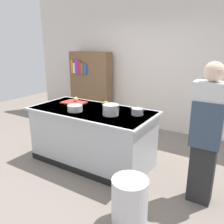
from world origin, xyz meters
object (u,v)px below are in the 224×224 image
onion (76,99)px  juice_cup (106,105)px  sauce_pan (137,112)px  bookshelf (91,87)px  mixing_bowl (75,108)px  person_chef (207,132)px  stock_pot (111,110)px  trash_bin (130,201)px

onion → juice_cup: bearing=0.3°
sauce_pan → juice_cup: (-0.59, 0.08, 0.00)m
sauce_pan → bookshelf: size_ratio=0.14×
mixing_bowl → person_chef: person_chef is taller
stock_pot → person_chef: bearing=-0.9°
person_chef → sauce_pan: bearing=84.8°
sauce_pan → juice_cup: size_ratio=2.38×
onion → sauce_pan: bearing=-3.5°
sauce_pan → mixing_bowl: bearing=-159.8°
mixing_bowl → sauce_pan: bearing=20.2°
onion → person_chef: (2.22, -0.31, -0.05)m
stock_pot → mixing_bowl: bearing=-168.1°
stock_pot → juice_cup: stock_pot is taller
sauce_pan → bookshelf: bookshelf is taller
stock_pot → juice_cup: size_ratio=2.98×
stock_pot → trash_bin: (0.75, -0.81, -0.71)m
juice_cup → person_chef: person_chef is taller
onion → bookshelf: 1.81m
stock_pot → person_chef: size_ratio=0.17×
juice_cup → mixing_bowl: bearing=-126.5°
mixing_bowl → person_chef: (1.89, 0.10, -0.03)m
trash_bin → bookshelf: bearing=133.0°
mixing_bowl → juice_cup: juice_cup is taller
mixing_bowl → juice_cup: (0.30, 0.41, 0.00)m
person_chef → onion: bearing=89.9°
person_chef → bookshelf: (-3.08, 1.90, -0.06)m
mixing_bowl → bookshelf: bearing=120.8°
juice_cup → onion: bearing=-179.7°
bookshelf → trash_bin: bearing=-47.0°
person_chef → juice_cup: bearing=86.7°
trash_bin → bookshelf: size_ratio=0.31×
sauce_pan → person_chef: bearing=-13.0°
sauce_pan → stock_pot: bearing=-147.4°
bookshelf → juice_cup: bearing=-46.8°
stock_pot → trash_bin: size_ratio=0.57×
mixing_bowl → bookshelf: (-1.19, 2.00, -0.09)m
stock_pot → sauce_pan: (0.33, 0.21, -0.03)m
onion → bookshelf: bookshelf is taller
onion → trash_bin: (1.64, -1.10, -0.70)m
trash_bin → stock_pot: bearing=132.6°
sauce_pan → onion: bearing=176.5°
stock_pot → sauce_pan: 0.39m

